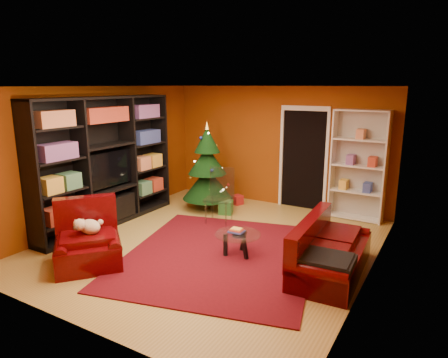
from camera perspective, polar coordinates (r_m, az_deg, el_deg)
The scene contains 18 objects.
floor at distance 6.85m, azimuth -1.71°, elevation -9.46°, with size 5.00×5.50×0.05m, color #A9893E.
ceiling at distance 6.31m, azimuth -1.88°, elevation 13.31°, with size 5.00×5.50×0.05m, color silver.
wall_back at distance 8.89m, azimuth 7.76°, elevation 4.63°, with size 5.00×0.05×2.60m, color #8A3D0C.
wall_left at distance 8.06m, azimuth -17.23°, elevation 3.25°, with size 0.05×5.50×2.60m, color #8A3D0C.
wall_right at distance 5.57m, azimuth 20.82°, elevation -1.34°, with size 0.05×5.50×2.60m, color #8A3D0C.
doorway at distance 8.68m, azimuth 11.26°, elevation 2.61°, with size 1.06×0.60×2.16m, color black, non-canonical shape.
rug at distance 6.40m, azimuth -0.61°, elevation -10.79°, with size 2.84×3.31×0.02m, color #5B0B14.
media_unit at distance 7.81m, azimuth -16.56°, elevation 2.33°, with size 0.48×3.16×2.42m, color black, non-canonical shape.
christmas_tree at distance 8.48m, azimuth -2.40°, elevation 1.73°, with size 1.07×1.07×1.90m, color black, non-canonical shape.
gift_box_teal at distance 9.11m, azimuth -2.72°, elevation -2.47°, with size 0.29×0.29×0.29m, color #257C75.
gift_box_green at distance 8.32m, azimuth 0.27°, elevation -4.07°, with size 0.27×0.27×0.27m, color #23692C.
gift_box_red at distance 8.98m, azimuth 1.92°, elevation -2.99°, with size 0.21×0.21×0.21m, color #AA1C1E.
white_bookshelf at distance 8.22m, azimuth 18.65°, elevation 1.79°, with size 1.03×0.37×2.22m, color white, non-canonical shape.
armchair at distance 6.28m, azimuth -18.90°, elevation -8.31°, with size 1.00×1.00×0.78m, color #3C0305, non-canonical shape.
dog at distance 6.26m, azimuth -18.58°, elevation -6.49°, with size 0.40×0.30×0.25m, color beige, non-canonical shape.
sofa at distance 5.93m, azimuth 15.19°, elevation -9.32°, with size 1.82×0.82×0.78m, color #3C0305, non-canonical shape.
coffee_table at distance 6.34m, azimuth 2.00°, elevation -9.31°, with size 0.72×0.72×0.45m, color gray, non-canonical shape.
acrylic_chair at distance 7.71m, azimuth -0.74°, elevation -2.84°, with size 0.49×0.54×0.96m, color #66605B, non-canonical shape.
Camera 1 is at (3.35, -5.35, 2.63)m, focal length 32.00 mm.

